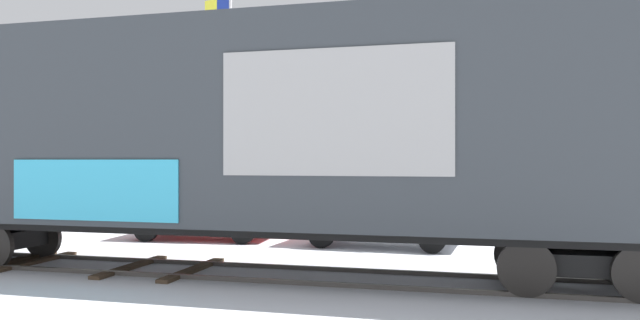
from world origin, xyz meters
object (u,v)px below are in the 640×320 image
object	(u,v)px
flagpole	(226,71)
parked_car_silver	(382,214)
parked_car_red	(204,211)
freight_car	(243,129)

from	to	relation	value
flagpole	parked_car_silver	size ratio (longest dim) A/B	2.27
flagpole	parked_car_red	world-z (taller)	flagpole
flagpole	parked_car_red	distance (m)	10.84
flagpole	parked_car_red	xyz separation A→B (m)	(2.85, -8.99, -5.35)
parked_car_red	parked_car_silver	xyz separation A→B (m)	(5.05, -0.35, 0.03)
freight_car	parked_car_silver	size ratio (longest dim) A/B	4.13
freight_car	parked_car_silver	world-z (taller)	freight_car
parked_car_silver	parked_car_red	bearing A→B (deg)	176.01
flagpole	parked_car_red	size ratio (longest dim) A/B	2.36
freight_car	parked_car_red	world-z (taller)	freight_car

